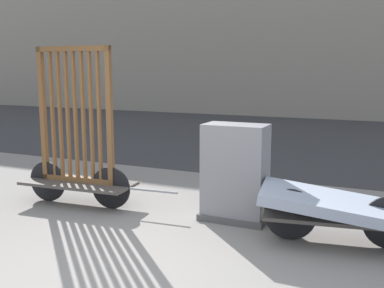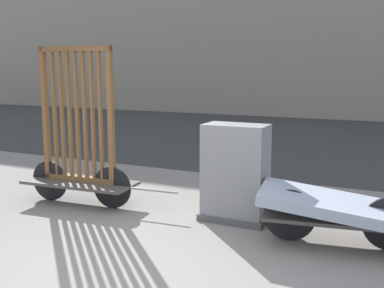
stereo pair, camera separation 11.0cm
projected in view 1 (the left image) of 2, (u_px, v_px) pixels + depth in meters
The scene contains 5 objects.
ground_plane at pixel (109, 283), 3.99m from camera, with size 60.00×60.00×0.00m, color gray.
road_strip at pixel (305, 138), 12.40m from camera, with size 56.00×10.15×0.01m.
bike_cart_with_bedframe at pixel (77, 154), 6.18m from camera, with size 2.31×0.74×2.18m.
bike_cart_with_mattress at pixel (340, 208), 4.82m from camera, with size 2.38×1.10×0.60m.
utility_cabinet at pixel (235, 176), 5.58m from camera, with size 0.84×0.50×1.21m.
Camera 1 is at (2.21, -3.10, 1.88)m, focal length 42.00 mm.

